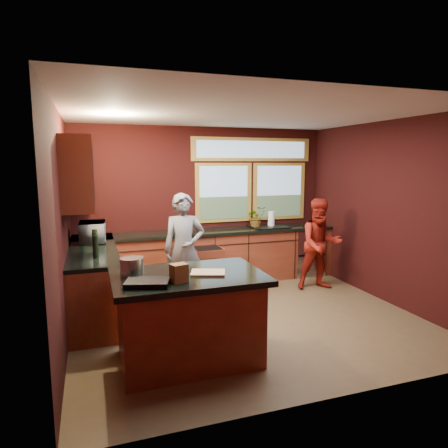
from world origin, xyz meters
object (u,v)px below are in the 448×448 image
person_grey (184,250)px  person_red (320,244)px  cutting_board (208,273)px  stock_pot (132,266)px  island (189,317)px

person_grey → person_red: size_ratio=1.10×
cutting_board → person_grey: bearing=85.2°
person_red → stock_pot: (-3.19, -1.54, 0.28)m
island → cutting_board: size_ratio=4.43×
island → stock_pot: bearing=164.7°
island → person_grey: size_ratio=0.94×
cutting_board → stock_pot: size_ratio=1.46×
person_grey → stock_pot: (-0.90, -1.54, 0.21)m
cutting_board → stock_pot: bearing=165.1°
cutting_board → stock_pot: (-0.75, 0.20, 0.08)m
person_red → island: bearing=-137.8°
island → stock_pot: 0.80m
island → cutting_board: cutting_board is taller
island → cutting_board: 0.52m
island → person_red: bearing=32.7°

